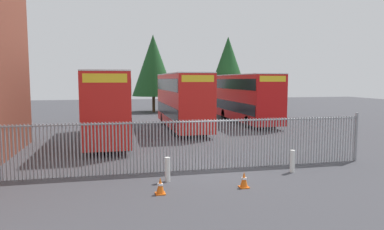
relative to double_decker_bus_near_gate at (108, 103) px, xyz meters
name	(u,v)px	position (x,y,z in m)	size (l,w,h in m)	color
ground_plane	(179,139)	(4.55, -0.45, -2.42)	(100.00, 100.00, 0.00)	#3D3D42
palisade_fence	(197,143)	(3.89, -8.45, -1.24)	(15.92, 0.14, 2.35)	gray
double_decker_bus_near_gate	(108,103)	(0.00, 0.00, 0.00)	(2.54, 10.81, 4.42)	red
double_decker_bus_behind_fence_left	(182,99)	(5.64, 4.11, 0.00)	(2.54, 10.81, 4.42)	red
double_decker_bus_behind_fence_right	(246,96)	(12.07, 6.77, 0.00)	(2.54, 10.81, 4.42)	red
bollard_near_left	(168,169)	(2.36, -9.94, -1.95)	(0.20, 0.20, 0.95)	silver
bollard_center_front	(292,161)	(7.74, -9.73, -1.95)	(0.20, 0.20, 0.95)	silver
traffic_cone_by_gate	(244,180)	(4.97, -11.30, -2.13)	(0.34, 0.34, 0.59)	orange
traffic_cone_mid_forecourt	(160,186)	(1.90, -11.37, -2.13)	(0.34, 0.34, 0.59)	orange
tree_tall_back	(153,65)	(5.14, 19.77, 3.25)	(5.17, 5.17, 9.37)	#4C3823
tree_short_side	(228,68)	(12.71, 13.97, 2.85)	(4.69, 4.69, 8.63)	#4C3823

